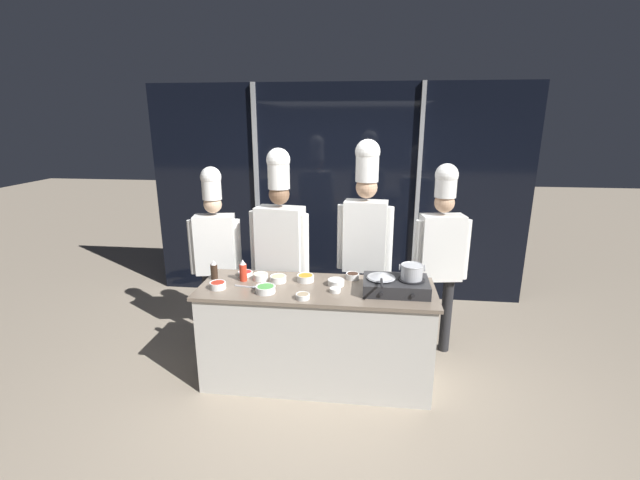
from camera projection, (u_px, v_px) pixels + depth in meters
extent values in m
plane|color=gray|center=(317.00, 378.00, 3.90)|extent=(24.00, 24.00, 0.00)
cube|color=black|center=(336.00, 195.00, 5.40)|extent=(4.75, 0.04, 2.70)
cube|color=gray|center=(257.00, 194.00, 5.47)|extent=(0.05, 0.05, 2.70)
cube|color=gray|center=(417.00, 197.00, 5.24)|extent=(0.05, 0.05, 2.70)
cube|color=beige|center=(317.00, 336.00, 3.78)|extent=(1.96, 0.66, 0.86)
cube|color=#756656|center=(317.00, 289.00, 3.66)|extent=(2.02, 0.70, 0.03)
cube|color=#28282B|center=(396.00, 286.00, 3.55)|extent=(0.54, 0.37, 0.11)
cylinder|color=black|center=(381.00, 278.00, 3.55)|extent=(0.22, 0.22, 0.01)
cylinder|color=black|center=(381.00, 294.00, 3.38)|extent=(0.03, 0.01, 0.03)
cylinder|color=black|center=(411.00, 280.00, 3.52)|extent=(0.22, 0.22, 0.01)
cylinder|color=black|center=(413.00, 296.00, 3.35)|extent=(0.03, 0.01, 0.03)
cylinder|color=#ADAFB5|center=(381.00, 277.00, 3.55)|extent=(0.23, 0.23, 0.01)
cone|color=#ADAFB5|center=(381.00, 275.00, 3.54)|extent=(0.24, 0.24, 0.04)
cylinder|color=black|center=(382.00, 283.00, 3.35)|extent=(0.02, 0.18, 0.02)
cylinder|color=#B7BABF|center=(412.00, 272.00, 3.50)|extent=(0.18, 0.18, 0.12)
torus|color=#B7BABF|center=(412.00, 265.00, 3.49)|extent=(0.18, 0.18, 0.01)
torus|color=#B7BABF|center=(400.00, 267.00, 3.50)|extent=(0.01, 0.05, 0.05)
torus|color=#B7BABF|center=(424.00, 268.00, 3.48)|extent=(0.01, 0.05, 0.05)
cylinder|color=red|center=(243.00, 273.00, 3.78)|extent=(0.06, 0.06, 0.15)
cone|color=white|center=(243.00, 262.00, 3.76)|extent=(0.05, 0.05, 0.04)
cylinder|color=#332319|center=(214.00, 272.00, 3.83)|extent=(0.06, 0.06, 0.13)
cone|color=white|center=(213.00, 263.00, 3.81)|extent=(0.05, 0.05, 0.04)
cylinder|color=white|center=(353.00, 276.00, 3.84)|extent=(0.12, 0.12, 0.05)
torus|color=white|center=(353.00, 274.00, 3.84)|extent=(0.12, 0.12, 0.01)
cylinder|color=#382319|center=(353.00, 275.00, 3.84)|extent=(0.10, 0.10, 0.03)
cylinder|color=white|center=(245.00, 274.00, 3.92)|extent=(0.13, 0.13, 0.04)
torus|color=white|center=(245.00, 272.00, 3.92)|extent=(0.14, 0.14, 0.01)
cylinder|color=red|center=(245.00, 273.00, 3.92)|extent=(0.11, 0.11, 0.02)
cylinder|color=white|center=(306.00, 278.00, 3.79)|extent=(0.15, 0.15, 0.05)
torus|color=white|center=(305.00, 275.00, 3.78)|extent=(0.15, 0.15, 0.01)
cylinder|color=orange|center=(306.00, 277.00, 3.78)|extent=(0.12, 0.12, 0.03)
cylinder|color=white|center=(278.00, 279.00, 3.77)|extent=(0.14, 0.14, 0.05)
torus|color=white|center=(278.00, 276.00, 3.76)|extent=(0.14, 0.14, 0.01)
cylinder|color=#E0C689|center=(278.00, 278.00, 3.77)|extent=(0.12, 0.12, 0.03)
cylinder|color=white|center=(218.00, 285.00, 3.62)|extent=(0.14, 0.14, 0.05)
torus|color=white|center=(218.00, 283.00, 3.62)|extent=(0.14, 0.14, 0.01)
cylinder|color=#B22D1E|center=(218.00, 284.00, 3.62)|extent=(0.11, 0.11, 0.03)
cylinder|color=white|center=(336.00, 283.00, 3.69)|extent=(0.14, 0.14, 0.05)
torus|color=white|center=(336.00, 280.00, 3.69)|extent=(0.15, 0.15, 0.01)
cylinder|color=white|center=(336.00, 281.00, 3.69)|extent=(0.12, 0.12, 0.03)
cylinder|color=white|center=(335.00, 290.00, 3.55)|extent=(0.09, 0.09, 0.03)
torus|color=white|center=(335.00, 288.00, 3.55)|extent=(0.09, 0.09, 0.01)
cylinder|color=silver|center=(335.00, 289.00, 3.55)|extent=(0.08, 0.08, 0.02)
cylinder|color=white|center=(266.00, 289.00, 3.54)|extent=(0.17, 0.17, 0.05)
torus|color=white|center=(265.00, 286.00, 3.53)|extent=(0.17, 0.17, 0.01)
cylinder|color=#4C9E47|center=(265.00, 288.00, 3.54)|extent=(0.14, 0.14, 0.03)
cylinder|color=white|center=(303.00, 296.00, 3.42)|extent=(0.11, 0.11, 0.04)
torus|color=white|center=(303.00, 294.00, 3.41)|extent=(0.12, 0.12, 0.01)
cylinder|color=#9E896B|center=(303.00, 295.00, 3.42)|extent=(0.09, 0.09, 0.02)
cylinder|color=white|center=(261.00, 277.00, 3.82)|extent=(0.13, 0.13, 0.05)
torus|color=white|center=(261.00, 274.00, 3.81)|extent=(0.13, 0.13, 0.01)
cylinder|color=beige|center=(261.00, 275.00, 3.81)|extent=(0.11, 0.11, 0.03)
cube|color=#B2B5BA|center=(243.00, 286.00, 3.66)|extent=(0.16, 0.04, 0.01)
ellipsoid|color=#B2B5BA|center=(256.00, 287.00, 3.63)|extent=(0.08, 0.06, 0.02)
cylinder|color=#232326|center=(230.00, 305.00, 4.53)|extent=(0.10, 0.10, 0.75)
cylinder|color=#232326|center=(209.00, 306.00, 4.52)|extent=(0.10, 0.10, 0.75)
cube|color=white|center=(216.00, 244.00, 4.34)|extent=(0.43, 0.27, 0.61)
cylinder|color=white|center=(237.00, 246.00, 4.33)|extent=(0.08, 0.08, 0.56)
cylinder|color=white|center=(193.00, 247.00, 4.30)|extent=(0.08, 0.08, 0.56)
sphere|color=beige|center=(213.00, 204.00, 4.22)|extent=(0.18, 0.18, 0.18)
cylinder|color=white|center=(212.00, 188.00, 4.18)|extent=(0.19, 0.19, 0.22)
sphere|color=white|center=(211.00, 177.00, 4.15)|extent=(0.20, 0.20, 0.20)
cylinder|color=#4C4C51|center=(294.00, 312.00, 4.30)|extent=(0.12, 0.12, 0.82)
cylinder|color=#4C4C51|center=(271.00, 309.00, 4.36)|extent=(0.12, 0.12, 0.82)
cube|color=white|center=(280.00, 241.00, 4.13)|extent=(0.48, 0.29, 0.66)
cylinder|color=white|center=(304.00, 245.00, 4.04)|extent=(0.09, 0.09, 0.61)
cylinder|color=white|center=(255.00, 242.00, 4.16)|extent=(0.09, 0.09, 0.61)
sphere|color=brown|center=(279.00, 194.00, 4.01)|extent=(0.19, 0.19, 0.19)
cylinder|color=white|center=(279.00, 174.00, 3.95)|extent=(0.20, 0.20, 0.27)
sphere|color=white|center=(278.00, 160.00, 3.92)|extent=(0.22, 0.22, 0.22)
cylinder|color=#4C4C51|center=(374.00, 310.00, 4.30)|extent=(0.10, 0.10, 0.85)
cylinder|color=#4C4C51|center=(352.00, 308.00, 4.34)|extent=(0.10, 0.10, 0.85)
cube|color=white|center=(365.00, 236.00, 4.11)|extent=(0.42, 0.25, 0.69)
cylinder|color=white|center=(389.00, 240.00, 4.04)|extent=(0.08, 0.08, 0.63)
cylinder|color=white|center=(341.00, 237.00, 4.13)|extent=(0.08, 0.08, 0.63)
sphere|color=tan|center=(367.00, 188.00, 3.98)|extent=(0.20, 0.20, 0.20)
cylinder|color=white|center=(367.00, 167.00, 3.93)|extent=(0.21, 0.21, 0.27)
sphere|color=white|center=(368.00, 152.00, 3.89)|extent=(0.23, 0.23, 0.23)
cylinder|color=#232326|center=(446.00, 315.00, 4.28)|extent=(0.10, 0.10, 0.78)
cylinder|color=#232326|center=(424.00, 315.00, 4.27)|extent=(0.10, 0.10, 0.78)
cube|color=white|center=(441.00, 247.00, 4.08)|extent=(0.43, 0.27, 0.63)
cylinder|color=white|center=(465.00, 250.00, 4.06)|extent=(0.08, 0.08, 0.58)
cylinder|color=white|center=(418.00, 250.00, 4.04)|extent=(0.08, 0.08, 0.58)
sphere|color=tan|center=(444.00, 203.00, 3.96)|extent=(0.19, 0.19, 0.19)
cylinder|color=white|center=(446.00, 186.00, 3.91)|extent=(0.20, 0.20, 0.21)
sphere|color=white|center=(447.00, 175.00, 3.89)|extent=(0.21, 0.21, 0.21)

